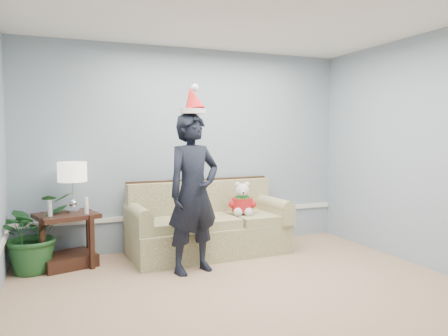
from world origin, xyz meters
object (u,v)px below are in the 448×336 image
table_lamp (72,174)px  teddy_bear (243,203)px  sofa (208,228)px  houseplant (33,232)px  side_table (67,246)px  man (193,193)px

table_lamp → teddy_bear: (2.09, -0.22, -0.43)m
sofa → houseplant: size_ratio=2.31×
sofa → side_table: size_ratio=2.64×
houseplant → teddy_bear: teddy_bear is taller
sofa → man: size_ratio=1.15×
sofa → houseplant: 2.08m
side_table → teddy_bear: (2.17, -0.16, 0.41)m
side_table → man: size_ratio=0.44×
table_lamp → houseplant: table_lamp is taller
teddy_bear → table_lamp: bearing=-169.0°
table_lamp → houseplant: (-0.44, -0.13, -0.63)m
side_table → table_lamp: bearing=40.6°
sofa → teddy_bear: bearing=-15.8°
sofa → houseplant: (-2.08, -0.01, 0.11)m
man → side_table: bearing=134.7°
teddy_bear → man: bearing=-129.0°
side_table → houseplant: 0.42m
table_lamp → houseplant: bearing=-163.6°
man → teddy_bear: size_ratio=4.05×
table_lamp → teddy_bear: bearing=-6.1°
man → table_lamp: bearing=130.8°
houseplant → teddy_bear: (2.53, -0.10, 0.21)m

